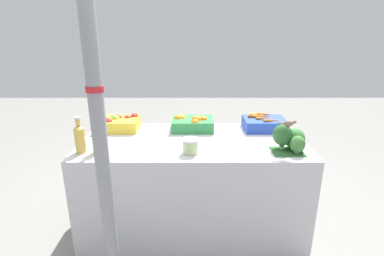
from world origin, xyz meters
TOP-DOWN VIEW (x-y plane):
  - ground_plane at (0.00, 0.00)m, footprint 10.00×10.00m
  - market_table at (0.00, 0.00)m, footprint 1.75×0.84m
  - support_pole at (-0.50, -0.73)m, footprint 0.09×0.09m
  - apple_crate at (-0.66, 0.26)m, footprint 0.36×0.28m
  - orange_crate at (-0.01, 0.26)m, footprint 0.36×0.28m
  - carrot_crate at (0.63, 0.27)m, footprint 0.36×0.28m
  - broccoli_pile at (0.70, -0.22)m, footprint 0.24×0.21m
  - juice_bottle_golden at (-0.80, -0.25)m, footprint 0.07×0.07m
  - juice_bottle_amber at (-0.68, -0.25)m, footprint 0.07×0.07m
  - pickle_jar at (-0.02, -0.26)m, footprint 0.12×0.12m
  - sparrow_bird at (0.67, -0.26)m, footprint 0.14×0.04m

SIDE VIEW (x-z plane):
  - ground_plane at x=0.00m, z-range 0.00..0.00m
  - market_table at x=0.00m, z-range 0.00..0.79m
  - carrot_crate at x=0.63m, z-range 0.78..0.91m
  - pickle_jar at x=-0.02m, z-range 0.79..0.90m
  - apple_crate at x=-0.66m, z-range 0.79..0.92m
  - orange_crate at x=-0.01m, z-range 0.79..0.92m
  - broccoli_pile at x=0.70m, z-range 0.79..0.98m
  - juice_bottle_amber at x=-0.68m, z-range 0.77..1.02m
  - juice_bottle_golden at x=-0.80m, z-range 0.77..1.04m
  - sparrow_bird at x=0.67m, z-range 0.99..1.04m
  - support_pole at x=-0.50m, z-range 0.00..2.65m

